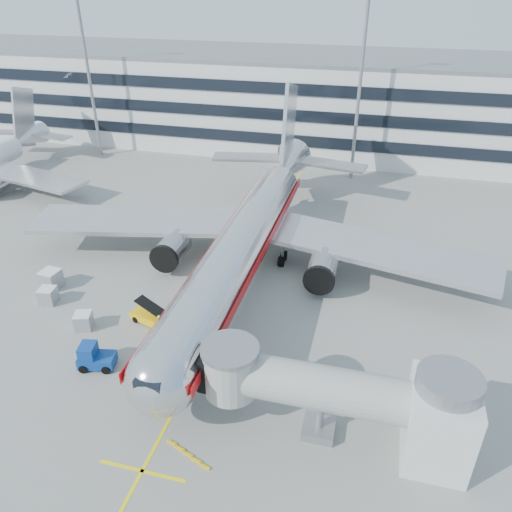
% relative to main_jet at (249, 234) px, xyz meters
% --- Properties ---
extents(ground, '(180.00, 180.00, 0.00)m').
position_rel_main_jet_xyz_m(ground, '(0.00, -11.72, -4.23)').
color(ground, gray).
rests_on(ground, ground).
extents(lead_in_line, '(0.25, 70.00, 0.01)m').
position_rel_main_jet_xyz_m(lead_in_line, '(0.00, -1.72, -4.23)').
color(lead_in_line, yellow).
rests_on(lead_in_line, ground).
extents(stop_bar, '(6.00, 0.25, 0.01)m').
position_rel_main_jet_xyz_m(stop_bar, '(0.00, -25.72, -4.23)').
color(stop_bar, yellow).
rests_on(stop_bar, ground).
extents(main_jet, '(50.95, 48.70, 16.06)m').
position_rel_main_jet_xyz_m(main_jet, '(0.00, 0.00, 0.00)').
color(main_jet, silver).
rests_on(main_jet, ground).
extents(jet_bridge, '(17.80, 4.50, 7.00)m').
position_rel_main_jet_xyz_m(jet_bridge, '(12.18, -19.72, -0.36)').
color(jet_bridge, silver).
rests_on(jet_bridge, ground).
extents(terminal, '(150.00, 24.25, 15.60)m').
position_rel_main_jet_xyz_m(terminal, '(0.00, 46.23, 3.57)').
color(terminal, silver).
rests_on(terminal, ground).
extents(light_mast_west, '(2.40, 1.20, 25.45)m').
position_rel_main_jet_xyz_m(light_mast_west, '(-35.00, 30.28, 10.64)').
color(light_mast_west, gray).
rests_on(light_mast_west, ground).
extents(light_mast_centre, '(2.40, 1.20, 25.45)m').
position_rel_main_jet_xyz_m(light_mast_centre, '(8.00, 30.28, 10.64)').
color(light_mast_centre, gray).
rests_on(light_mast_centre, ground).
extents(belt_loader, '(4.88, 2.81, 2.28)m').
position_rel_main_jet_xyz_m(belt_loader, '(-5.72, -11.28, -3.59)').
color(belt_loader, yellow).
rests_on(belt_loader, ground).
extents(baggage_tug, '(3.14, 2.33, 2.15)m').
position_rel_main_jet_xyz_m(baggage_tug, '(-7.98, -17.70, -3.30)').
color(baggage_tug, navy).
rests_on(baggage_tug, ground).
extents(cargo_container_left, '(1.70, 1.70, 1.60)m').
position_rel_main_jet_xyz_m(cargo_container_left, '(-17.04, -10.84, -3.43)').
color(cargo_container_left, '#A9ABB0').
rests_on(cargo_container_left, ground).
extents(cargo_container_right, '(1.95, 1.95, 1.88)m').
position_rel_main_jet_xyz_m(cargo_container_right, '(-18.36, -8.36, -3.29)').
color(cargo_container_right, '#A9ABB0').
rests_on(cargo_container_right, ground).
extents(cargo_container_front, '(1.82, 1.82, 1.54)m').
position_rel_main_jet_xyz_m(cargo_container_front, '(-11.58, -13.48, -3.46)').
color(cargo_container_front, '#A9ABB0').
rests_on(cargo_container_front, ground).
extents(ramp_worker, '(0.79, 0.73, 1.81)m').
position_rel_main_jet_xyz_m(ramp_worker, '(-4.68, -12.35, -3.33)').
color(ramp_worker, '#A0FF1A').
rests_on(ramp_worker, ground).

